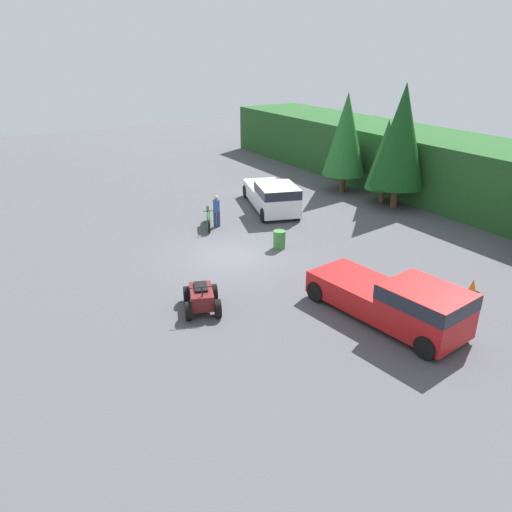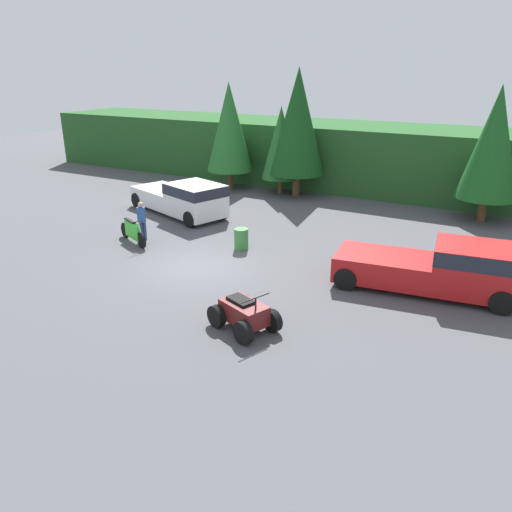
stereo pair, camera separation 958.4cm
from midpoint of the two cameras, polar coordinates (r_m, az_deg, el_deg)
name	(u,v)px [view 2 (the right image)]	position (r m, az deg, el deg)	size (l,w,h in m)	color
ground_plane	(199,266)	(20.63, -19.50, -3.44)	(80.00, 80.00, 0.00)	#4C4C51
hillside_backdrop	(345,155)	(32.28, 1.67, 9.80)	(44.00, 6.00, 3.76)	#235123
tree_left	(229,127)	(31.56, -11.75, 12.48)	(2.77, 2.77, 6.29)	brown
tree_mid_left	(281,143)	(29.99, -6.34, 10.91)	(2.21, 2.21, 5.02)	brown
tree_mid_right	(298,122)	(29.20, -4.74, 13.14)	(3.13, 3.13, 7.11)	brown
tree_right	(493,143)	(24.86, 15.04, 10.17)	(2.81, 2.81, 6.39)	brown
pickup_truck_red	(443,266)	(17.01, 4.99, -4.04)	(6.05, 2.86, 1.77)	red
pickup_truck_second	(184,197)	(26.93, -18.05, 4.46)	(6.25, 3.85, 1.77)	white
dirt_bike	(133,232)	(23.95, -24.57, 0.44)	(2.21, 1.13, 1.16)	black
quad_atv	(244,314)	(15.78, -18.85, -9.17)	(2.24, 1.87, 1.19)	black
rider_person	(142,220)	(23.90, -23.70, 1.68)	(0.41, 0.41, 1.72)	navy
traffic_cone	(454,246)	(21.12, 9.28, -1.16)	(0.42, 0.42, 0.55)	black
steel_barrel	(241,239)	(21.70, -14.13, -0.39)	(0.58, 0.58, 0.88)	#387A38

